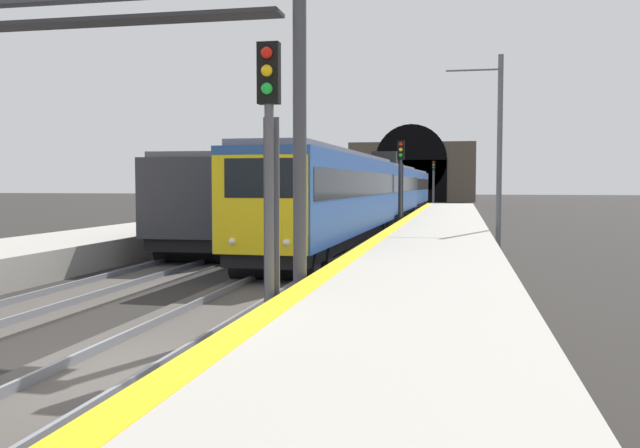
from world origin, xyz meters
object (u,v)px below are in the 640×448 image
train_adjacent_platform (308,192)px  railway_signal_mid (401,178)px  overhead_signal_gantry (121,67)px  train_main_approaching (385,191)px  railway_signal_near (269,163)px  railway_signal_far (433,179)px  catenary_mast_near (499,150)px

train_adjacent_platform → railway_signal_mid: (-3.72, -6.10, 0.89)m
railway_signal_mid → overhead_signal_gantry: bearing=-9.3°
train_main_approaching → railway_signal_near: railway_signal_near is taller
train_adjacent_platform → railway_signal_near: size_ratio=7.93×
railway_signal_near → railway_signal_far: railway_signal_far is taller
railway_signal_far → overhead_signal_gantry: bearing=-3.2°
railway_signal_near → catenary_mast_near: (17.99, -4.77, 1.01)m
railway_signal_near → overhead_signal_gantry: size_ratio=0.64×
railway_signal_near → railway_signal_far: size_ratio=0.95×
train_adjacent_platform → railway_signal_near: 30.88m
train_main_approaching → railway_signal_near: bearing=4.2°
train_adjacent_platform → train_main_approaching: bearing=-42.5°
train_adjacent_platform → railway_signal_far: 43.59m
train_adjacent_platform → railway_signal_near: (-30.26, -6.10, 0.93)m
train_main_approaching → train_adjacent_platform: (-4.88, 4.29, -0.07)m
railway_signal_near → overhead_signal_gantry: bearing=-120.1°
catenary_mast_near → train_main_approaching: bearing=21.0°
railway_signal_near → overhead_signal_gantry: 5.05m
railway_signal_far → railway_signal_near: bearing=0.0°
railway_signal_far → overhead_signal_gantry: overhead_signal_gantry is taller
railway_signal_mid → railway_signal_near: bearing=0.0°
railway_signal_far → catenary_mast_near: bearing=4.9°
train_main_approaching → train_adjacent_platform: 6.50m
overhead_signal_gantry → railway_signal_far: bearing=-3.2°
train_adjacent_platform → overhead_signal_gantry: 28.22m
overhead_signal_gantry → railway_signal_near: bearing=-120.1°
train_adjacent_platform → railway_signal_far: railway_signal_far is taller
train_main_approaching → railway_signal_far: 38.33m
overhead_signal_gantry → catenary_mast_near: (15.70, -8.72, -1.14)m
railway_signal_near → railway_signal_far: 73.41m
railway_signal_far → catenary_mast_near: size_ratio=0.68×
train_main_approaching → train_adjacent_platform: train_main_approaching is taller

